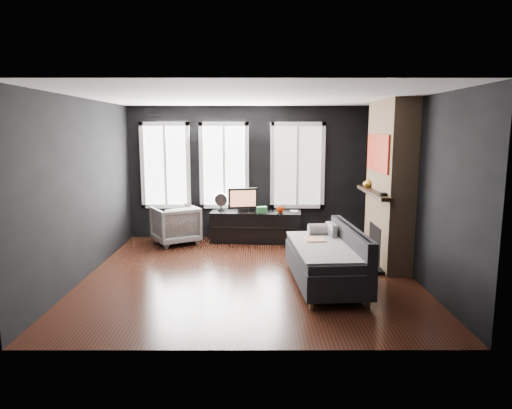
{
  "coord_description": "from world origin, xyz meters",
  "views": [
    {
      "loc": [
        0.09,
        -6.85,
        2.23
      ],
      "look_at": [
        0.1,
        0.3,
        1.05
      ],
      "focal_mm": 32.0,
      "sensor_mm": 36.0,
      "label": 1
    }
  ],
  "objects_px": {
    "media_console": "(256,226)",
    "mantel_vase": "(368,183)",
    "sofa": "(325,256)",
    "monitor": "(243,198)",
    "armchair": "(175,223)",
    "mug": "(280,209)",
    "book": "(291,206)"
  },
  "relations": [
    {
      "from": "armchair",
      "to": "mantel_vase",
      "type": "distance_m",
      "value": 3.76
    },
    {
      "from": "armchair",
      "to": "mantel_vase",
      "type": "xyz_separation_m",
      "value": [
        3.54,
        -0.9,
        0.9
      ]
    },
    {
      "from": "armchair",
      "to": "mantel_vase",
      "type": "bearing_deg",
      "value": 135.92
    },
    {
      "from": "book",
      "to": "mantel_vase",
      "type": "bearing_deg",
      "value": -39.45
    },
    {
      "from": "armchair",
      "to": "monitor",
      "type": "relative_size",
      "value": 1.39
    },
    {
      "from": "sofa",
      "to": "monitor",
      "type": "relative_size",
      "value": 3.31
    },
    {
      "from": "media_console",
      "to": "mantel_vase",
      "type": "bearing_deg",
      "value": -22.98
    },
    {
      "from": "armchair",
      "to": "book",
      "type": "height_order",
      "value": "armchair"
    },
    {
      "from": "media_console",
      "to": "mantel_vase",
      "type": "relative_size",
      "value": 10.42
    },
    {
      "from": "armchair",
      "to": "sofa",
      "type": "bearing_deg",
      "value": 106.85
    },
    {
      "from": "sofa",
      "to": "book",
      "type": "relative_size",
      "value": 9.57
    },
    {
      "from": "monitor",
      "to": "armchair",
      "type": "bearing_deg",
      "value": 173.91
    },
    {
      "from": "sofa",
      "to": "book",
      "type": "xyz_separation_m",
      "value": [
        -0.31,
        2.58,
        0.29
      ]
    },
    {
      "from": "monitor",
      "to": "book",
      "type": "distance_m",
      "value": 0.97
    },
    {
      "from": "monitor",
      "to": "book",
      "type": "height_order",
      "value": "monitor"
    },
    {
      "from": "mantel_vase",
      "to": "book",
      "type": "bearing_deg",
      "value": 140.55
    },
    {
      "from": "media_console",
      "to": "mantel_vase",
      "type": "xyz_separation_m",
      "value": [
        1.95,
        -1.05,
        1.01
      ]
    },
    {
      "from": "sofa",
      "to": "monitor",
      "type": "bearing_deg",
      "value": 112.05
    },
    {
      "from": "mug",
      "to": "book",
      "type": "bearing_deg",
      "value": 28.2
    },
    {
      "from": "armchair",
      "to": "monitor",
      "type": "xyz_separation_m",
      "value": [
        1.33,
        0.16,
        0.46
      ]
    },
    {
      "from": "book",
      "to": "armchair",
      "type": "bearing_deg",
      "value": -176.43
    },
    {
      "from": "media_console",
      "to": "book",
      "type": "relative_size",
      "value": 8.64
    },
    {
      "from": "armchair",
      "to": "media_console",
      "type": "height_order",
      "value": "armchair"
    },
    {
      "from": "media_console",
      "to": "mug",
      "type": "bearing_deg",
      "value": -9.4
    },
    {
      "from": "media_console",
      "to": "monitor",
      "type": "xyz_separation_m",
      "value": [
        -0.26,
        0.0,
        0.57
      ]
    },
    {
      "from": "mantel_vase",
      "to": "monitor",
      "type": "bearing_deg",
      "value": 154.6
    },
    {
      "from": "sofa",
      "to": "media_console",
      "type": "bearing_deg",
      "value": 107.16
    },
    {
      "from": "sofa",
      "to": "mantel_vase",
      "type": "relative_size",
      "value": 11.54
    },
    {
      "from": "monitor",
      "to": "mug",
      "type": "distance_m",
      "value": 0.78
    },
    {
      "from": "mug",
      "to": "armchair",
      "type": "bearing_deg",
      "value": -179.19
    },
    {
      "from": "media_console",
      "to": "mug",
      "type": "distance_m",
      "value": 0.62
    },
    {
      "from": "book",
      "to": "mantel_vase",
      "type": "height_order",
      "value": "mantel_vase"
    }
  ]
}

